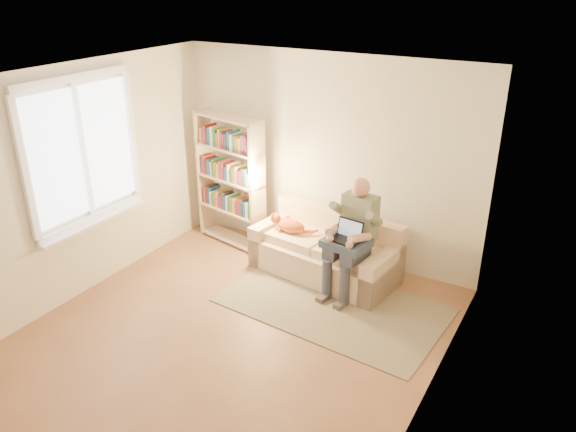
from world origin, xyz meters
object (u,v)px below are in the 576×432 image
Objects in this scene: sofa at (326,253)px; laptop at (346,235)px; person at (353,231)px; bookshelf at (230,175)px; cat at (293,226)px.

laptop is (0.40, -0.33, 0.49)m from sofa.
person is at bearing -17.52° from sofa.
sofa is at bearing 6.23° from bookshelf.
laptop is (0.84, -0.27, 0.19)m from cat.
sofa is 1.67m from bookshelf.
sofa is 1.05× the size of bookshelf.
bookshelf is at bearing 173.45° from laptop.
cat is (-0.44, -0.06, 0.30)m from sofa.
person is 3.94× the size of laptop.
laptop reaches higher than cat.
bookshelf reaches higher than sofa.
bookshelf is at bearing -178.23° from sofa.
sofa is at bearing 162.48° from person.
person reaches higher than sofa.
sofa is at bearing 148.30° from laptop.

